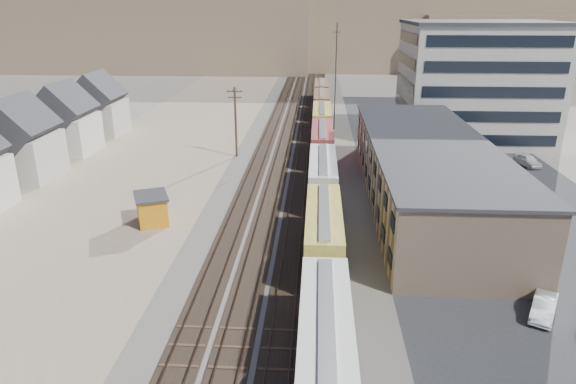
# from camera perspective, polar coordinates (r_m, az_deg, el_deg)

# --- Properties ---
(ground) EXTENTS (300.00, 300.00, 0.00)m
(ground) POSITION_cam_1_polar(r_m,az_deg,el_deg) (35.82, -2.32, -15.20)
(ground) COLOR #6B6356
(ground) RESTS_ON ground
(ballast_bed) EXTENTS (18.00, 200.00, 0.06)m
(ballast_bed) POSITION_cam_1_polar(r_m,az_deg,el_deg) (81.81, 1.07, 5.42)
(ballast_bed) COLOR #4C4742
(ballast_bed) RESTS_ON ground
(dirt_yard) EXTENTS (24.00, 180.00, 0.03)m
(dirt_yard) POSITION_cam_1_polar(r_m,az_deg,el_deg) (75.73, -14.58, 3.55)
(dirt_yard) COLOR #836D5A
(dirt_yard) RESTS_ON ground
(asphalt_lot) EXTENTS (26.00, 120.00, 0.04)m
(asphalt_lot) POSITION_cam_1_polar(r_m,az_deg,el_deg) (69.94, 18.87, 1.76)
(asphalt_lot) COLOR #232326
(asphalt_lot) RESTS_ON ground
(rail_tracks) EXTENTS (11.40, 200.00, 0.24)m
(rail_tracks) POSITION_cam_1_polar(r_m,az_deg,el_deg) (81.81, 0.69, 5.48)
(rail_tracks) COLOR black
(rail_tracks) RESTS_ON ground
(freight_train) EXTENTS (3.00, 119.74, 4.46)m
(freight_train) POSITION_cam_1_polar(r_m,az_deg,el_deg) (65.02, 3.85, 4.04)
(freight_train) COLOR black
(freight_train) RESTS_ON ground
(warehouse) EXTENTS (12.40, 40.40, 7.25)m
(warehouse) POSITION_cam_1_polar(r_m,az_deg,el_deg) (57.94, 15.04, 2.26)
(warehouse) COLOR tan
(warehouse) RESTS_ON ground
(office_tower) EXTENTS (22.60, 18.60, 18.45)m
(office_tower) POSITION_cam_1_polar(r_m,az_deg,el_deg) (88.39, 20.06, 11.44)
(office_tower) COLOR #9E998E
(office_tower) RESTS_ON ground
(utility_pole_north) EXTENTS (2.20, 0.32, 10.00)m
(utility_pole_north) POSITION_cam_1_polar(r_m,az_deg,el_deg) (73.66, -5.84, 7.89)
(utility_pole_north) COLOR #382619
(utility_pole_north) RESTS_ON ground
(radio_mast) EXTENTS (1.20, 0.16, 18.00)m
(radio_mast) POSITION_cam_1_polar(r_m,az_deg,el_deg) (89.89, 5.30, 12.57)
(radio_mast) COLOR black
(radio_mast) RESTS_ON ground
(hills_north) EXTENTS (265.00, 80.00, 32.00)m
(hills_north) POSITION_cam_1_polar(r_m,az_deg,el_deg) (197.16, 2.63, 18.10)
(hills_north) COLOR brown
(hills_north) RESTS_ON ground
(maintenance_shed) EXTENTS (4.47, 4.96, 2.97)m
(maintenance_shed) POSITION_cam_1_polar(r_m,az_deg,el_deg) (53.16, -14.88, -1.78)
(maintenance_shed) COLOR orange
(maintenance_shed) RESTS_ON ground
(parked_car_white) EXTENTS (3.25, 4.40, 1.38)m
(parked_car_white) POSITION_cam_1_polar(r_m,az_deg,el_deg) (41.06, 26.54, -11.41)
(parked_car_white) COLOR white
(parked_car_white) RESTS_ON ground
(parked_car_blue) EXTENTS (5.71, 5.29, 1.49)m
(parked_car_blue) POSITION_cam_1_polar(r_m,az_deg,el_deg) (77.99, 18.10, 4.23)
(parked_car_blue) COLOR #171F51
(parked_car_blue) RESTS_ON ground
(parked_car_far) EXTENTS (2.84, 4.87, 1.56)m
(parked_car_far) POSITION_cam_1_polar(r_m,az_deg,el_deg) (77.24, 25.10, 3.19)
(parked_car_far) COLOR silver
(parked_car_far) RESTS_ON ground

